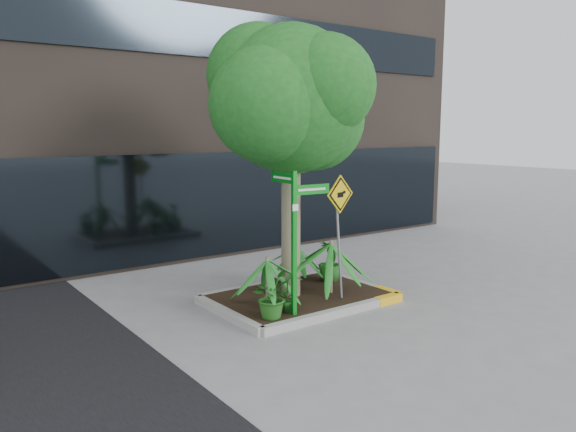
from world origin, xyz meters
TOP-DOWN VIEW (x-y plane):
  - ground at (0.00, 0.00)m, footprint 80.00×80.00m
  - planter at (0.23, 0.27)m, footprint 3.35×2.36m
  - tree at (0.05, 0.39)m, footprint 3.47×3.08m
  - palm_front at (0.76, 0.02)m, footprint 1.16×1.16m
  - palm_left at (-0.72, 0.03)m, footprint 1.02×1.02m
  - palm_back at (0.79, 1.13)m, footprint 0.83×0.83m
  - shrub_a at (-1.01, -0.48)m, footprint 0.93×0.93m
  - shrub_b at (1.30, 0.69)m, footprint 0.54×0.54m
  - shrub_c at (-0.61, -0.42)m, footprint 0.48×0.48m
  - shrub_d at (0.57, 1.09)m, footprint 0.63×0.63m
  - street_sign_post at (-0.55, -0.54)m, footprint 0.77×0.77m
  - cattle_sign at (0.67, -0.30)m, footprint 0.71×0.23m

SIDE VIEW (x-z plane):
  - ground at x=0.00m, z-range 0.00..0.00m
  - planter at x=0.23m, z-range 0.03..0.18m
  - shrub_c at x=-0.61m, z-range 0.15..0.85m
  - shrub_a at x=-1.01m, z-range 0.15..0.90m
  - shrub_d at x=0.57m, z-range 0.15..0.96m
  - shrub_b at x=1.30m, z-range 0.15..1.00m
  - palm_back at x=0.79m, z-range 0.38..1.30m
  - palm_left at x=-0.72m, z-range 0.43..1.57m
  - palm_front at x=0.76m, z-range 0.47..1.76m
  - street_sign_post at x=-0.55m, z-range 0.31..2.91m
  - cattle_sign at x=0.67m, z-range 0.56..2.86m
  - tree at x=0.05m, z-range 1.20..6.41m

